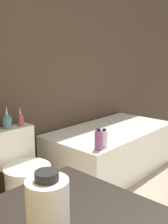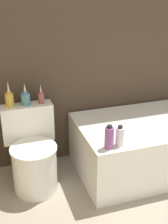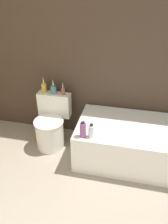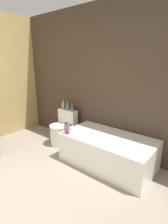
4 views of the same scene
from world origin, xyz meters
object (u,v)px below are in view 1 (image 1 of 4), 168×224
at_px(shampoo_bottle_short, 104,138).
at_px(shampoo_bottle_tall, 98,140).
at_px(bathtub, 111,149).
at_px(vase_bronze, 21,119).
at_px(toilet, 23,177).
at_px(vase_silver, 7,121).
at_px(soap_bottle_glass, 48,209).

bearing_deg(shampoo_bottle_short, shampoo_bottle_tall, -173.80).
distance_m(bathtub, vase_bronze, 1.15).
relative_size(toilet, vase_bronze, 3.93).
distance_m(bathtub, shampoo_bottle_short, 0.69).
relative_size(bathtub, vase_bronze, 8.57).
bearing_deg(shampoo_bottle_tall, shampoo_bottle_short, 6.20).
relative_size(vase_silver, vase_bronze, 1.13).
bearing_deg(vase_bronze, bathtub, -13.95).
distance_m(soap_bottle_glass, vase_silver, 1.73).
relative_size(soap_bottle_glass, vase_bronze, 0.95).
relative_size(bathtub, shampoo_bottle_short, 8.80).
distance_m(toilet, vase_bronze, 0.50).
bearing_deg(vase_bronze, vase_silver, 177.98).
bearing_deg(vase_bronze, soap_bottle_glass, -121.86).
bearing_deg(vase_silver, bathtub, -12.63).
bearing_deg(bathtub, soap_bottle_glass, -147.07).
bearing_deg(shampoo_bottle_short, soap_bottle_glass, -146.14).
distance_m(vase_bronze, shampoo_bottle_short, 0.76).
height_order(toilet, vase_silver, vase_silver).
bearing_deg(bathtub, vase_bronze, 166.05).
distance_m(shampoo_bottle_tall, shampoo_bottle_short, 0.09).
height_order(bathtub, vase_silver, vase_silver).
height_order(bathtub, shampoo_bottle_short, shampoo_bottle_short).
xyz_separation_m(bathtub, soap_bottle_glass, (-1.95, -1.26, 0.71)).
relative_size(soap_bottle_glass, shampoo_bottle_short, 0.98).
bearing_deg(vase_silver, shampoo_bottle_short, -42.55).
xyz_separation_m(vase_bronze, shampoo_bottle_tall, (0.39, -0.57, -0.16)).
distance_m(toilet, soap_bottle_glass, 1.69).
xyz_separation_m(soap_bottle_glass, vase_silver, (0.81, 1.52, -0.21)).
height_order(soap_bottle_glass, vase_bronze, soap_bottle_glass).
bearing_deg(shampoo_bottle_short, bathtub, 30.33).
xyz_separation_m(shampoo_bottle_tall, shampoo_bottle_short, (0.09, 0.01, -0.01)).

